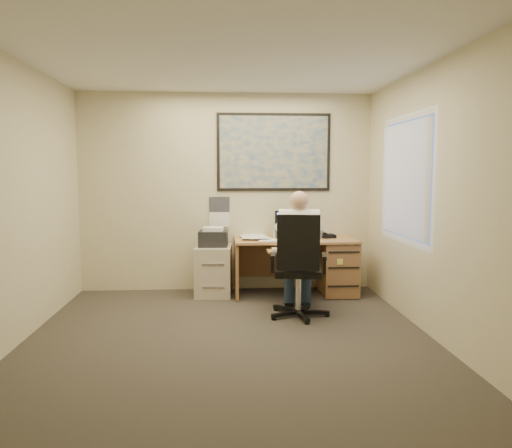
{
  "coord_description": "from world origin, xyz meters",
  "views": [
    {
      "loc": [
        -0.07,
        -4.63,
        1.63
      ],
      "look_at": [
        0.34,
        1.3,
        1.01
      ],
      "focal_mm": 35.0,
      "sensor_mm": 36.0,
      "label": 1
    }
  ],
  "objects": [
    {
      "name": "desk",
      "position": [
        1.23,
        1.9,
        0.44
      ],
      "size": [
        1.6,
        0.97,
        1.1
      ],
      "color": "#B8834E",
      "rests_on": "ground"
    },
    {
      "name": "window_blinds",
      "position": [
        1.97,
        0.8,
        1.55
      ],
      "size": [
        0.06,
        1.4,
        1.3
      ],
      "primitive_type": null,
      "color": "beige",
      "rests_on": "room_shell"
    },
    {
      "name": "filing_cabinet",
      "position": [
        -0.18,
        1.91,
        0.39
      ],
      "size": [
        0.5,
        0.59,
        0.91
      ],
      "rotation": [
        0.0,
        0.0,
        -0.07
      ],
      "color": "beige",
      "rests_on": "ground"
    },
    {
      "name": "room_shell",
      "position": [
        0.0,
        0.0,
        1.35
      ],
      "size": [
        4.0,
        4.5,
        2.7
      ],
      "color": "#352F29",
      "rests_on": "ground"
    },
    {
      "name": "wall_calendar",
      "position": [
        -0.1,
        2.24,
        1.08
      ],
      "size": [
        0.28,
        0.01,
        0.42
      ],
      "primitive_type": "cube",
      "color": "white",
      "rests_on": "room_shell"
    },
    {
      "name": "person",
      "position": [
        0.79,
        0.9,
        0.71
      ],
      "size": [
        0.68,
        0.89,
        1.42
      ],
      "primitive_type": null,
      "rotation": [
        0.0,
        0.0,
        -0.13
      ],
      "color": "white",
      "rests_on": "office_chair"
    },
    {
      "name": "office_chair",
      "position": [
        0.8,
        0.81,
        0.34
      ],
      "size": [
        0.81,
        0.81,
        1.18
      ],
      "rotation": [
        0.0,
        0.0,
        -0.17
      ],
      "color": "black",
      "rests_on": "ground"
    },
    {
      "name": "world_map",
      "position": [
        0.65,
        2.23,
        1.9
      ],
      "size": [
        1.56,
        0.03,
        1.06
      ],
      "primitive_type": "cube",
      "color": "#1E4C93",
      "rests_on": "room_shell"
    }
  ]
}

